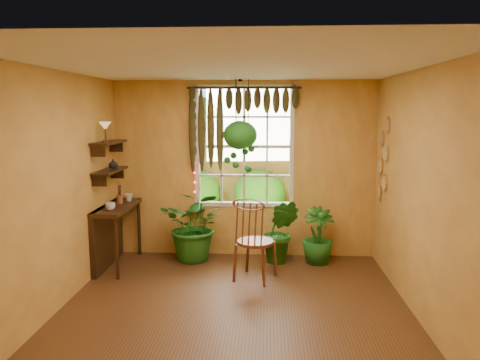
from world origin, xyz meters
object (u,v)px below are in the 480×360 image
object	(u,v)px
windsor_chair	(254,252)
hanging_basket	(240,137)
counter_ledge	(110,229)
potted_plant_left	(196,225)
potted_plant_mid	(280,231)

from	to	relation	value
windsor_chair	hanging_basket	bearing A→B (deg)	126.84
counter_ledge	potted_plant_left	world-z (taller)	potted_plant_left
counter_ledge	potted_plant_mid	distance (m)	2.48
counter_ledge	potted_plant_left	distance (m)	1.24
counter_ledge	potted_plant_mid	bearing A→B (deg)	6.05
potted_plant_mid	counter_ledge	bearing A→B (deg)	-173.95
potted_plant_mid	hanging_basket	size ratio (longest dim) A/B	0.70
windsor_chair	potted_plant_mid	world-z (taller)	windsor_chair
counter_ledge	windsor_chair	xyz separation A→B (m)	(2.10, -0.46, -0.17)
counter_ledge	potted_plant_left	xyz separation A→B (m)	(1.20, 0.32, -0.01)
counter_ledge	hanging_basket	distance (m)	2.32
windsor_chair	hanging_basket	xyz separation A→B (m)	(-0.24, 0.90, 1.48)
windsor_chair	counter_ledge	bearing A→B (deg)	-170.59
windsor_chair	potted_plant_left	xyz separation A→B (m)	(-0.90, 0.78, 0.16)
potted_plant_left	hanging_basket	bearing A→B (deg)	9.76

